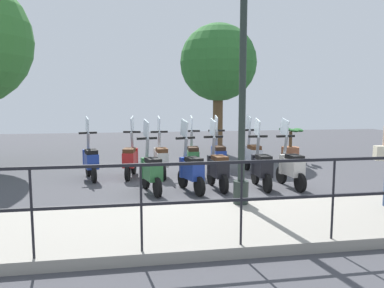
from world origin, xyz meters
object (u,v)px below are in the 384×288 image
tree_distant (218,63)px  scooter_far_1 (218,156)px  lamp_post_near (242,87)px  scooter_near_3 (191,169)px  scooter_far_4 (130,159)px  scooter_far_2 (193,157)px  scooter_far_0 (252,155)px  scooter_far_5 (91,160)px  potted_palm (290,147)px  scooter_far_3 (161,158)px  scooter_near_0 (291,166)px  scooter_near_1 (261,167)px  scooter_near_2 (217,167)px  scooter_near_4 (151,170)px

tree_distant → scooter_far_1: 4.82m
scooter_far_1 → tree_distant: bearing=-11.0°
lamp_post_near → tree_distant: lamp_post_near is taller
scooter_near_3 → scooter_far_4: 2.12m
tree_distant → scooter_far_2: size_ratio=3.02×
tree_distant → scooter_far_4: bearing=140.8°
scooter_far_0 → scooter_far_2: (-0.04, 1.63, 0.00)m
scooter_far_5 → potted_palm: bearing=-88.3°
potted_palm → scooter_far_4: size_ratio=0.69×
scooter_near_3 → scooter_far_5: same height
scooter_near_3 → scooter_far_3: size_ratio=1.00×
scooter_near_0 → scooter_far_2: same height
potted_palm → scooter_far_3: scooter_far_3 is taller
potted_palm → scooter_far_3: 4.64m
scooter_near_1 → scooter_far_0: bearing=-11.1°
scooter_far_2 → scooter_far_3: (-0.11, 0.83, 0.00)m
tree_distant → scooter_near_0: size_ratio=3.02×
scooter_far_2 → scooter_far_5: size_ratio=1.00×
scooter_far_0 → scooter_near_1: bearing=166.0°
tree_distant → scooter_near_2: size_ratio=3.02×
scooter_near_0 → scooter_near_3: size_ratio=1.00×
scooter_far_4 → scooter_far_1: bearing=-78.1°
scooter_near_1 → scooter_far_4: size_ratio=1.00×
scooter_near_1 → scooter_far_5: bearing=68.7°
potted_palm → scooter_far_1: bearing=121.3°
potted_palm → scooter_far_2: bearing=116.2°
potted_palm → scooter_near_1: bearing=147.0°
scooter_near_4 → scooter_far_1: same height
lamp_post_near → scooter_far_0: (3.33, -1.33, -1.69)m
scooter_far_4 → potted_palm: bearing=-60.4°
scooter_far_0 → scooter_far_2: 1.63m
lamp_post_near → scooter_near_4: 2.76m
scooter_far_2 → scooter_far_5: bearing=96.5°
scooter_near_3 → scooter_near_2: bearing=-93.1°
tree_distant → scooter_far_1: tree_distant is taller
scooter_near_0 → scooter_near_4: (0.05, 3.09, 0.00)m
tree_distant → scooter_far_2: tree_distant is taller
potted_palm → scooter_far_0: size_ratio=0.69×
scooter_near_3 → scooter_far_3: same height
scooter_near_4 → scooter_near_1: bearing=-103.8°
lamp_post_near → scooter_near_1: bearing=-30.7°
scooter_far_3 → scooter_near_1: bearing=-130.4°
tree_distant → scooter_far_2: bearing=157.7°
tree_distant → scooter_near_3: 6.54m
scooter_near_3 → scooter_far_0: bearing=-63.8°
tree_distant → scooter_far_3: (-3.98, 2.42, -2.76)m
scooter_near_2 → scooter_far_0: 2.12m
scooter_near_3 → scooter_far_1: same height
lamp_post_near → scooter_far_1: size_ratio=2.95×
scooter_near_0 → scooter_near_4: 3.09m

